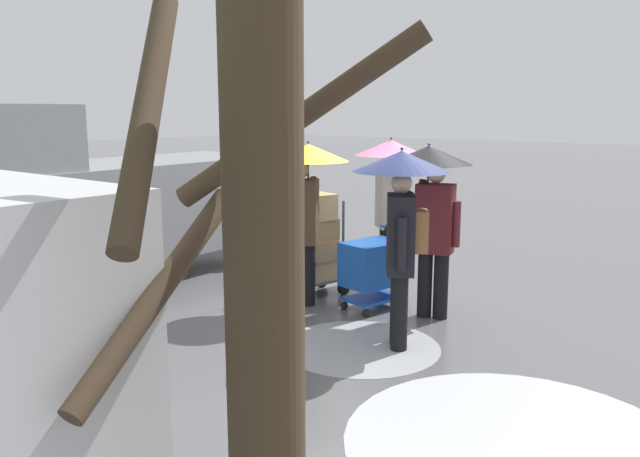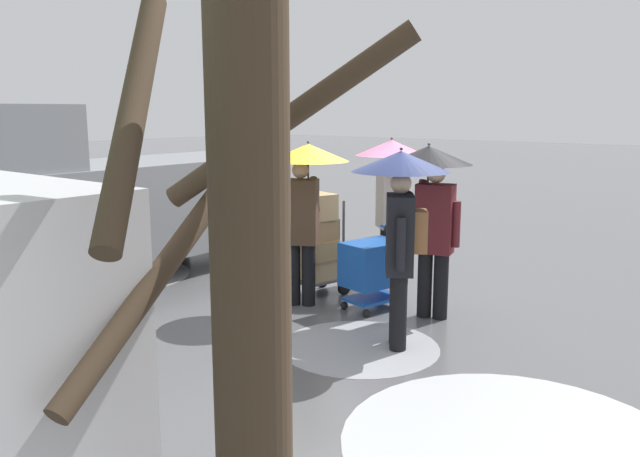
{
  "view_description": "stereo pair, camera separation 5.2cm",
  "coord_description": "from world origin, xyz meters",
  "views": [
    {
      "loc": [
        -4.29,
        6.65,
        2.53
      ],
      "look_at": [
        0.74,
        0.41,
        1.05
      ],
      "focal_mm": 36.13,
      "sensor_mm": 36.0,
      "label": 1
    },
    {
      "loc": [
        -4.34,
        6.61,
        2.53
      ],
      "look_at": [
        0.74,
        0.41,
        1.05
      ],
      "focal_mm": 36.13,
      "sensor_mm": 36.0,
      "label": 2
    }
  ],
  "objects": [
    {
      "name": "ground_plane",
      "position": [
        0.0,
        0.0,
        0.0
      ],
      "size": [
        90.0,
        90.0,
        0.0
      ],
      "primitive_type": "plane",
      "color": "#5B5B5E"
    },
    {
      "name": "slush_patch_near_cluster",
      "position": [
        -2.63,
        2.14,
        0.0
      ],
      "size": [
        2.71,
        2.71,
        0.01
      ],
      "primitive_type": "cylinder",
      "color": "silver",
      "rests_on": "ground"
    },
    {
      "name": "slush_patch_under_van",
      "position": [
        4.27,
        1.12,
        0.0
      ],
      "size": [
        2.28,
        2.28,
        0.01
      ],
      "primitive_type": "cylinder",
      "color": "#999BA0",
      "rests_on": "ground"
    },
    {
      "name": "slush_patch_mid_street",
      "position": [
        -0.47,
        1.22,
        0.0
      ],
      "size": [
        1.73,
        1.73,
        0.01
      ],
      "primitive_type": "cylinder",
      "color": "#999BA0",
      "rests_on": "ground"
    },
    {
      "name": "cargo_van_parked_right",
      "position": [
        4.1,
        1.21,
        1.18
      ],
      "size": [
        2.33,
        5.4,
        2.6
      ],
      "color": "gray",
      "rests_on": "ground"
    },
    {
      "name": "shopping_cart_vendor",
      "position": [
        0.2,
        -0.01,
        0.57
      ],
      "size": [
        0.7,
        0.91,
        1.02
      ],
      "color": "#1951B2",
      "rests_on": "ground"
    },
    {
      "name": "hand_dolly_boxes",
      "position": [
        1.17,
        -0.05,
        0.79
      ],
      "size": [
        0.63,
        0.78,
        1.42
      ],
      "color": "#515156",
      "rests_on": "ground"
    },
    {
      "name": "pedestrian_pink_side",
      "position": [
        0.99,
        0.41,
        1.58
      ],
      "size": [
        1.04,
        1.04,
        2.15
      ],
      "color": "black",
      "rests_on": "ground"
    },
    {
      "name": "pedestrian_black_side",
      "position": [
        -0.76,
        0.89,
        1.57
      ],
      "size": [
        1.04,
        1.04,
        2.15
      ],
      "color": "black",
      "rests_on": "ground"
    },
    {
      "name": "pedestrian_white_side",
      "position": [
        0.76,
        -1.22,
        1.58
      ],
      "size": [
        1.04,
        1.04,
        2.15
      ],
      "color": "black",
      "rests_on": "ground"
    },
    {
      "name": "pedestrian_far_side",
      "position": [
        -0.52,
        -0.17,
        1.57
      ],
      "size": [
        1.04,
        1.04,
        2.15
      ],
      "color": "black",
      "rests_on": "ground"
    },
    {
      "name": "bare_tree_near",
      "position": [
        -2.98,
        5.31,
        1.61
      ],
      "size": [
        0.85,
        1.14,
        3.06
      ],
      "color": "#423323",
      "rests_on": "ground"
    }
  ]
}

